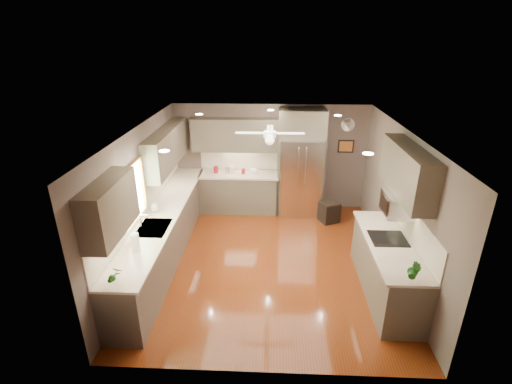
# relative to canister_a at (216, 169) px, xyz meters

# --- Properties ---
(floor) EXTENTS (5.00, 5.00, 0.00)m
(floor) POSITION_rel_canister_a_xyz_m (1.27, -2.23, -1.02)
(floor) COLOR #50240A
(floor) RESTS_ON ground
(ceiling) EXTENTS (5.00, 5.00, 0.00)m
(ceiling) POSITION_rel_canister_a_xyz_m (1.27, -2.23, 1.48)
(ceiling) COLOR white
(ceiling) RESTS_ON ground
(wall_back) EXTENTS (4.50, 0.00, 4.50)m
(wall_back) POSITION_rel_canister_a_xyz_m (1.27, 0.27, 0.23)
(wall_back) COLOR brown
(wall_back) RESTS_ON ground
(wall_front) EXTENTS (4.50, 0.00, 4.50)m
(wall_front) POSITION_rel_canister_a_xyz_m (1.27, -4.73, 0.23)
(wall_front) COLOR brown
(wall_front) RESTS_ON ground
(wall_left) EXTENTS (0.00, 5.00, 5.00)m
(wall_left) POSITION_rel_canister_a_xyz_m (-0.98, -2.23, 0.23)
(wall_left) COLOR brown
(wall_left) RESTS_ON ground
(wall_right) EXTENTS (0.00, 5.00, 5.00)m
(wall_right) POSITION_rel_canister_a_xyz_m (3.52, -2.23, 0.23)
(wall_right) COLOR brown
(wall_right) RESTS_ON ground
(canister_a) EXTENTS (0.13, 0.13, 0.17)m
(canister_a) POSITION_rel_canister_a_xyz_m (0.00, 0.00, 0.00)
(canister_a) COLOR maroon
(canister_a) RESTS_ON back_run
(canister_b) EXTENTS (0.11, 0.11, 0.13)m
(canister_b) POSITION_rel_canister_a_xyz_m (0.27, 0.02, -0.01)
(canister_b) COLOR silver
(canister_b) RESTS_ON back_run
(canister_c) EXTENTS (0.12, 0.12, 0.18)m
(canister_c) POSITION_rel_canister_a_xyz_m (0.38, -0.04, 0.01)
(canister_c) COLOR beige
(canister_c) RESTS_ON back_run
(canister_d) EXTENTS (0.10, 0.10, 0.13)m
(canister_d) POSITION_rel_canister_a_xyz_m (0.64, -0.04, -0.02)
(canister_d) COLOR maroon
(canister_d) RESTS_ON back_run
(soap_bottle) EXTENTS (0.11, 0.11, 0.21)m
(soap_bottle) POSITION_rel_canister_a_xyz_m (-0.81, -2.13, 0.02)
(soap_bottle) COLOR white
(soap_bottle) RESTS_ON left_run
(potted_plant_left) EXTENTS (0.16, 0.12, 0.30)m
(potted_plant_left) POSITION_rel_canister_a_xyz_m (-0.68, -4.26, 0.07)
(potted_plant_left) COLOR #1E5B1A
(potted_plant_left) RESTS_ON left_run
(potted_plant_right) EXTENTS (0.21, 0.19, 0.31)m
(potted_plant_right) POSITION_rel_canister_a_xyz_m (3.19, -4.03, 0.07)
(potted_plant_right) COLOR #1E5B1A
(potted_plant_right) RESTS_ON right_run
(bowl) EXTENTS (0.29, 0.29, 0.05)m
(bowl) POSITION_rel_canister_a_xyz_m (0.89, -0.03, -0.05)
(bowl) COLOR beige
(bowl) RESTS_ON back_run
(left_run) EXTENTS (0.65, 4.70, 1.45)m
(left_run) POSITION_rel_canister_a_xyz_m (-0.69, -2.08, -0.54)
(left_run) COLOR #4C4237
(left_run) RESTS_ON ground
(back_run) EXTENTS (1.85, 0.65, 1.45)m
(back_run) POSITION_rel_canister_a_xyz_m (0.54, -0.03, -0.54)
(back_run) COLOR #4C4237
(back_run) RESTS_ON ground
(uppers) EXTENTS (4.50, 4.70, 0.95)m
(uppers) POSITION_rel_canister_a_xyz_m (0.52, -1.52, 0.85)
(uppers) COLOR #4C4237
(uppers) RESTS_ON wall_left
(window) EXTENTS (0.05, 1.12, 0.92)m
(window) POSITION_rel_canister_a_xyz_m (-0.96, -2.73, 0.53)
(window) COLOR #BFF2B2
(window) RESTS_ON wall_left
(sink) EXTENTS (0.50, 0.70, 0.32)m
(sink) POSITION_rel_canister_a_xyz_m (-0.67, -2.73, -0.11)
(sink) COLOR silver
(sink) RESTS_ON left_run
(refrigerator) EXTENTS (1.06, 0.75, 2.45)m
(refrigerator) POSITION_rel_canister_a_xyz_m (1.97, -0.07, 0.17)
(refrigerator) COLOR silver
(refrigerator) RESTS_ON ground
(right_run) EXTENTS (0.70, 2.20, 1.45)m
(right_run) POSITION_rel_canister_a_xyz_m (3.19, -3.03, -0.54)
(right_run) COLOR #4C4237
(right_run) RESTS_ON ground
(microwave) EXTENTS (0.43, 0.55, 0.34)m
(microwave) POSITION_rel_canister_a_xyz_m (3.29, -2.78, 0.46)
(microwave) COLOR silver
(microwave) RESTS_ON wall_right
(ceiling_fan) EXTENTS (1.18, 1.18, 0.32)m
(ceiling_fan) POSITION_rel_canister_a_xyz_m (1.27, -1.93, 1.31)
(ceiling_fan) COLOR white
(ceiling_fan) RESTS_ON ceiling
(recessed_lights) EXTENTS (2.84, 3.14, 0.01)m
(recessed_lights) POSITION_rel_canister_a_xyz_m (1.23, -1.83, 1.47)
(recessed_lights) COLOR white
(recessed_lights) RESTS_ON ceiling
(wall_clock) EXTENTS (0.30, 0.03, 0.30)m
(wall_clock) POSITION_rel_canister_a_xyz_m (3.02, 0.25, 1.03)
(wall_clock) COLOR white
(wall_clock) RESTS_ON wall_back
(framed_print) EXTENTS (0.36, 0.03, 0.30)m
(framed_print) POSITION_rel_canister_a_xyz_m (3.02, 0.25, 0.53)
(framed_print) COLOR black
(framed_print) RESTS_ON wall_back
(stool) EXTENTS (0.52, 0.52, 0.47)m
(stool) POSITION_rel_canister_a_xyz_m (2.62, -0.53, -0.78)
(stool) COLOR black
(stool) RESTS_ON ground
(paper_towel) EXTENTS (0.12, 0.12, 0.31)m
(paper_towel) POSITION_rel_canister_a_xyz_m (-0.70, -3.45, 0.06)
(paper_towel) COLOR white
(paper_towel) RESTS_ON left_run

